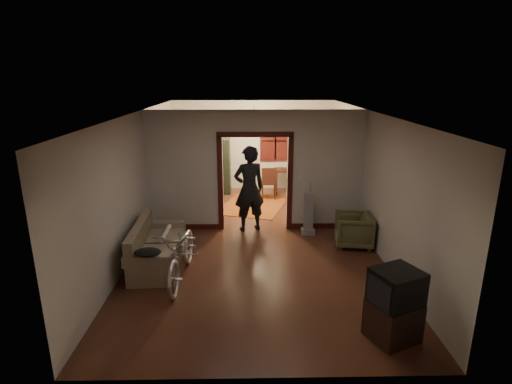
{
  "coord_description": "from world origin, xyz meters",
  "views": [
    {
      "loc": [
        -0.15,
        -8.26,
        3.53
      ],
      "look_at": [
        0.0,
        -0.3,
        1.2
      ],
      "focal_mm": 28.0,
      "sensor_mm": 36.0,
      "label": 1
    }
  ],
  "objects_px": {
    "bicycle": "(182,252)",
    "person": "(249,189)",
    "armchair": "(354,230)",
    "desk": "(291,181)",
    "locker": "(216,166)",
    "sofa": "(158,245)"
  },
  "relations": [
    {
      "from": "sofa",
      "to": "bicycle",
      "type": "xyz_separation_m",
      "value": [
        0.56,
        -0.55,
        0.1
      ]
    },
    {
      "from": "sofa",
      "to": "locker",
      "type": "bearing_deg",
      "value": 78.59
    },
    {
      "from": "armchair",
      "to": "locker",
      "type": "bearing_deg",
      "value": -133.53
    },
    {
      "from": "sofa",
      "to": "desk",
      "type": "height_order",
      "value": "sofa"
    },
    {
      "from": "bicycle",
      "to": "armchair",
      "type": "relative_size",
      "value": 2.54
    },
    {
      "from": "armchair",
      "to": "locker",
      "type": "relative_size",
      "value": 0.46
    },
    {
      "from": "locker",
      "to": "person",
      "type": "bearing_deg",
      "value": -71.87
    },
    {
      "from": "bicycle",
      "to": "desk",
      "type": "height_order",
      "value": "bicycle"
    },
    {
      "from": "person",
      "to": "armchair",
      "type": "bearing_deg",
      "value": 137.27
    },
    {
      "from": "person",
      "to": "desk",
      "type": "distance_m",
      "value": 3.44
    },
    {
      "from": "bicycle",
      "to": "desk",
      "type": "xyz_separation_m",
      "value": [
        2.51,
        5.48,
        -0.15
      ]
    },
    {
      "from": "armchair",
      "to": "person",
      "type": "height_order",
      "value": "person"
    },
    {
      "from": "sofa",
      "to": "locker",
      "type": "distance_m",
      "value": 5.0
    },
    {
      "from": "armchair",
      "to": "person",
      "type": "relative_size",
      "value": 0.38
    },
    {
      "from": "sofa",
      "to": "desk",
      "type": "distance_m",
      "value": 5.81
    },
    {
      "from": "person",
      "to": "desk",
      "type": "xyz_separation_m",
      "value": [
        1.3,
        3.12,
        -0.64
      ]
    },
    {
      "from": "person",
      "to": "locker",
      "type": "relative_size",
      "value": 1.18
    },
    {
      "from": "bicycle",
      "to": "person",
      "type": "bearing_deg",
      "value": 65.13
    },
    {
      "from": "armchair",
      "to": "person",
      "type": "distance_m",
      "value": 2.52
    },
    {
      "from": "desk",
      "to": "person",
      "type": "bearing_deg",
      "value": -118.85
    },
    {
      "from": "person",
      "to": "desk",
      "type": "height_order",
      "value": "person"
    },
    {
      "from": "desk",
      "to": "locker",
      "type": "bearing_deg",
      "value": 173.97
    }
  ]
}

